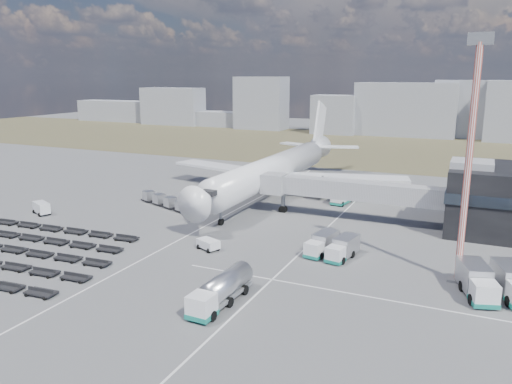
% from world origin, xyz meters
% --- Properties ---
extents(ground, '(420.00, 420.00, 0.00)m').
position_xyz_m(ground, '(0.00, 0.00, 0.00)').
color(ground, '#565659').
rests_on(ground, ground).
extents(grass_strip, '(420.00, 90.00, 0.01)m').
position_xyz_m(grass_strip, '(0.00, 110.00, 0.01)').
color(grass_strip, '#4C432E').
rests_on(grass_strip, ground).
extents(lane_markings, '(47.12, 110.00, 0.01)m').
position_xyz_m(lane_markings, '(9.77, 3.00, 0.01)').
color(lane_markings, silver).
rests_on(lane_markings, ground).
extents(jet_bridge, '(30.30, 3.80, 7.05)m').
position_xyz_m(jet_bridge, '(15.90, 20.42, 5.05)').
color(jet_bridge, '#939399').
rests_on(jet_bridge, ground).
extents(airliner, '(51.59, 64.53, 17.62)m').
position_xyz_m(airliner, '(0.00, 32.38, 5.29)').
color(airliner, white).
rests_on(airliner, ground).
extents(skyline, '(298.88, 23.91, 23.15)m').
position_xyz_m(skyline, '(8.07, 149.87, 9.72)').
color(skyline, '#8E919B').
rests_on(skyline, ground).
extents(fuel_tanker, '(2.86, 10.00, 3.20)m').
position_xyz_m(fuel_tanker, '(13.63, -16.23, 1.60)').
color(fuel_tanker, white).
rests_on(fuel_tanker, ground).
extents(pushback_tug, '(3.65, 2.90, 1.45)m').
position_xyz_m(pushback_tug, '(4.00, -2.07, 0.73)').
color(pushback_tug, white).
rests_on(pushback_tug, ground).
extents(utility_van, '(4.28, 3.19, 2.11)m').
position_xyz_m(utility_van, '(-31.34, 1.82, 1.06)').
color(utility_van, white).
rests_on(utility_van, ground).
extents(catering_truck, '(3.19, 6.11, 2.68)m').
position_xyz_m(catering_truck, '(14.07, 30.81, 1.37)').
color(catering_truck, white).
rests_on(catering_truck, ground).
extents(service_trucks_near, '(6.35, 7.19, 2.55)m').
position_xyz_m(service_trucks_near, '(20.17, 2.63, 1.39)').
color(service_trucks_near, white).
rests_on(service_trucks_near, ground).
extents(uld_row, '(16.55, 7.75, 1.87)m').
position_xyz_m(uld_row, '(-13.22, 14.23, 1.12)').
color(uld_row, black).
rests_on(uld_row, ground).
extents(baggage_dollies, '(32.78, 22.95, 0.82)m').
position_xyz_m(baggage_dollies, '(-19.69, -14.22, 0.41)').
color(baggage_dollies, black).
rests_on(baggage_dollies, ground).
extents(floodlight_mast, '(2.61, 2.15, 27.84)m').
position_xyz_m(floodlight_mast, '(35.85, 0.74, 13.95)').
color(floodlight_mast, '#A92A1B').
rests_on(floodlight_mast, ground).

